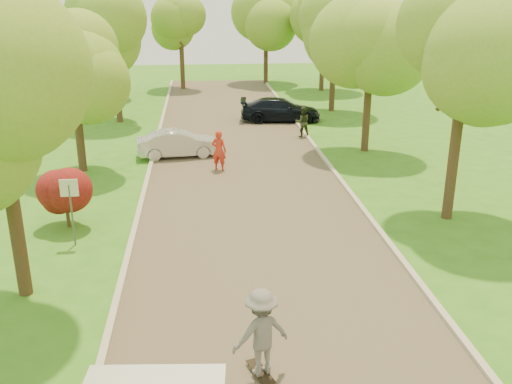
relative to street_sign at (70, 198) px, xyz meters
name	(u,v)px	position (x,y,z in m)	size (l,w,h in m)	color
ground	(274,300)	(5.80, -4.00, -1.56)	(100.00, 100.00, 0.00)	#33751B
road	(247,195)	(5.80, 4.00, -1.56)	(8.00, 60.00, 0.01)	#4C4438
curb_left	(142,198)	(1.75, 4.00, -1.50)	(0.18, 60.00, 0.12)	#B2AD9E
curb_right	(349,191)	(9.85, 4.00, -1.50)	(0.18, 60.00, 0.12)	#B2AD9E
street_sign	(70,198)	(0.00, 0.00, 0.00)	(0.55, 0.06, 2.17)	#59595E
red_shrub	(66,196)	(-0.50, 1.50, -0.47)	(1.70, 1.70, 1.95)	#382619
tree_l_mida	(6,99)	(-0.50, -3.00, 3.61)	(4.71, 4.60, 7.39)	#382619
tree_l_midb	(77,66)	(-1.01, 8.00, 3.02)	(4.30, 4.20, 6.62)	#382619
tree_l_far	(116,29)	(-0.59, 18.00, 3.90)	(4.92, 4.80, 7.79)	#382619
tree_r_mida	(472,58)	(12.82, 1.00, 3.97)	(5.13, 5.00, 7.95)	#382619
tree_r_midb	(375,51)	(12.40, 10.00, 3.32)	(4.51, 4.40, 7.01)	#382619
tree_r_far	(339,19)	(13.03, 20.00, 4.27)	(5.33, 5.20, 8.34)	#382619
tree_bg_a	(97,24)	(-2.98, 26.00, 3.75)	(5.12, 5.00, 7.72)	#382619
tree_bg_b	(327,18)	(14.02, 28.00, 3.97)	(5.12, 5.00, 7.95)	#382619
tree_bg_c	(183,25)	(3.01, 30.00, 3.46)	(4.92, 4.80, 7.33)	#382619
tree_bg_d	(269,19)	(10.02, 32.00, 3.75)	(5.12, 5.00, 7.72)	#382619
silver_sedan	(178,144)	(2.98, 9.84, -0.92)	(1.36, 3.89, 1.28)	#B5B5BA
dark_sedan	(280,110)	(8.96, 17.17, -0.86)	(1.97, 4.84, 1.40)	black
longboard	(261,372)	(5.13, -7.07, -1.46)	(0.58, 1.01, 0.11)	black
skateboarder	(261,332)	(5.13, -7.07, -0.49)	(1.23, 0.71, 1.90)	slate
person_striped	(219,151)	(4.84, 7.44, -0.66)	(0.66, 0.43, 1.81)	red
person_olive	(303,122)	(9.60, 13.11, -0.73)	(0.81, 0.63, 1.66)	#262E1B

